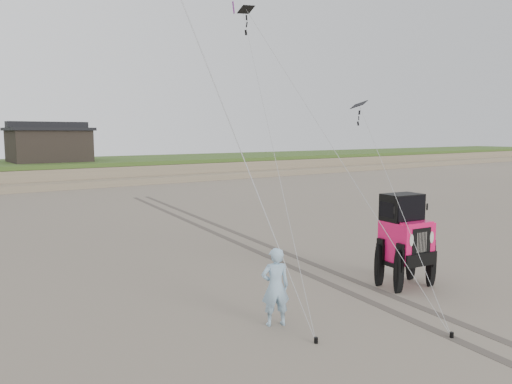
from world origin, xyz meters
TOP-DOWN VIEW (x-y plane):
  - ground at (0.00, 0.00)m, footprint 160.00×160.00m
  - dune_ridge at (0.00, 37.50)m, footprint 160.00×14.25m
  - cabin at (2.00, 37.00)m, footprint 6.40×5.40m
  - jeep at (2.28, 0.84)m, footprint 2.96×5.62m
  - man at (-2.25, 0.75)m, footprint 0.73×0.61m
  - stake_main at (-2.18, -0.47)m, footprint 0.08×0.08m
  - stake_aux at (0.21, -1.90)m, footprint 0.08×0.08m
  - tire_tracks at (2.00, 8.00)m, footprint 5.22×29.74m

SIDE VIEW (x-z plane):
  - ground at x=0.00m, z-range 0.00..0.00m
  - tire_tracks at x=2.00m, z-range 0.00..0.01m
  - stake_main at x=-2.18m, z-range 0.00..0.12m
  - stake_aux at x=0.21m, z-range 0.00..0.12m
  - dune_ridge at x=0.00m, z-range -0.04..1.68m
  - man at x=-2.25m, z-range 0.00..1.70m
  - jeep at x=2.28m, z-range 0.00..2.00m
  - cabin at x=2.00m, z-range 1.56..4.91m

